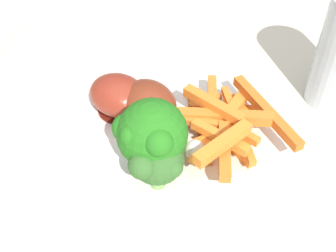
{
  "coord_description": "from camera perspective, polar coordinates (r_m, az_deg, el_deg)",
  "views": [
    {
      "loc": [
        -0.2,
        0.16,
        1.1
      ],
      "look_at": [
        0.07,
        -0.01,
        0.79
      ],
      "focal_mm": 48.46,
      "sensor_mm": 36.0,
      "label": 1
    }
  ],
  "objects": [
    {
      "name": "dinner_plate",
      "position": [
        0.46,
        0.0,
        -2.26
      ],
      "size": [
        0.27,
        0.27,
        0.01
      ],
      "primitive_type": "cylinder",
      "color": "white",
      "rests_on": "dining_table"
    },
    {
      "name": "broccoli_floret_front",
      "position": [
        0.39,
        -2.19,
        -0.75
      ],
      "size": [
        0.07,
        0.06,
        0.08
      ],
      "color": "#8DB853",
      "rests_on": "dinner_plate"
    },
    {
      "name": "broccoli_floret_middle",
      "position": [
        0.39,
        -1.52,
        -4.19
      ],
      "size": [
        0.05,
        0.05,
        0.06
      ],
      "color": "#80BD5F",
      "rests_on": "dinner_plate"
    },
    {
      "name": "carrot_fries_pile",
      "position": [
        0.45,
        6.92,
        0.47
      ],
      "size": [
        0.14,
        0.13,
        0.04
      ],
      "color": "orange",
      "rests_on": "dinner_plate"
    },
    {
      "name": "chicken_drumstick_near",
      "position": [
        0.46,
        -2.1,
        2.46
      ],
      "size": [
        0.12,
        0.06,
        0.04
      ],
      "color": "#531B0F",
      "rests_on": "dinner_plate"
    },
    {
      "name": "chicken_drumstick_far",
      "position": [
        0.48,
        -5.76,
        3.59
      ],
      "size": [
        0.11,
        0.08,
        0.04
      ],
      "color": "#5F1A10",
      "rests_on": "dinner_plate"
    }
  ]
}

